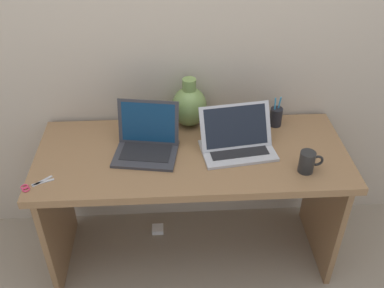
{
  "coord_description": "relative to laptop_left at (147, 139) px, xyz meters",
  "views": [
    {
      "loc": [
        -0.1,
        -1.72,
        2.05
      ],
      "look_at": [
        0.0,
        0.0,
        0.8
      ],
      "focal_mm": 40.84,
      "sensor_mm": 36.0,
      "label": 1
    }
  ],
  "objects": [
    {
      "name": "laptop_right",
      "position": [
        0.44,
        -0.02,
        -0.01
      ],
      "size": [
        0.38,
        0.28,
        0.21
      ],
      "color": "#B2B2B7",
      "rests_on": "desk"
    },
    {
      "name": "ground_plane",
      "position": [
        0.22,
        -0.04,
        -0.81
      ],
      "size": [
        6.0,
        6.0,
        0.0
      ],
      "primitive_type": "plane",
      "color": "gray"
    },
    {
      "name": "pen_cup",
      "position": [
        0.68,
        0.18,
        -0.01
      ],
      "size": [
        0.07,
        0.07,
        0.17
      ],
      "color": "black",
      "rests_on": "desk"
    },
    {
      "name": "coffee_mug",
      "position": [
        0.74,
        -0.21,
        -0.01
      ],
      "size": [
        0.11,
        0.07,
        0.11
      ],
      "color": "black",
      "rests_on": "desk"
    },
    {
      "name": "desk",
      "position": [
        0.22,
        -0.04,
        -0.22
      ],
      "size": [
        1.54,
        0.63,
        0.75
      ],
      "color": "olive",
      "rests_on": "ground"
    },
    {
      "name": "green_vase",
      "position": [
        0.22,
        0.22,
        0.05
      ],
      "size": [
        0.19,
        0.19,
        0.27
      ],
      "color": "#75934C",
      "rests_on": "desk"
    },
    {
      "name": "laptop_left",
      "position": [
        0.0,
        0.0,
        0.0
      ],
      "size": [
        0.34,
        0.29,
        0.24
      ],
      "color": "#333338",
      "rests_on": "desk"
    },
    {
      "name": "scissors",
      "position": [
        -0.51,
        -0.25,
        -0.06
      ],
      "size": [
        0.14,
        0.11,
        0.01
      ],
      "color": "#B7B7BC",
      "rests_on": "desk"
    },
    {
      "name": "power_brick",
      "position": [
        0.01,
        0.14,
        -0.79
      ],
      "size": [
        0.07,
        0.07,
        0.03
      ],
      "primitive_type": "cube",
      "color": "white",
      "rests_on": "ground"
    },
    {
      "name": "back_wall",
      "position": [
        0.22,
        0.32,
        0.39
      ],
      "size": [
        4.4,
        0.04,
        2.4
      ],
      "primitive_type": "cube",
      "color": "#BCAD99",
      "rests_on": "ground"
    }
  ]
}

